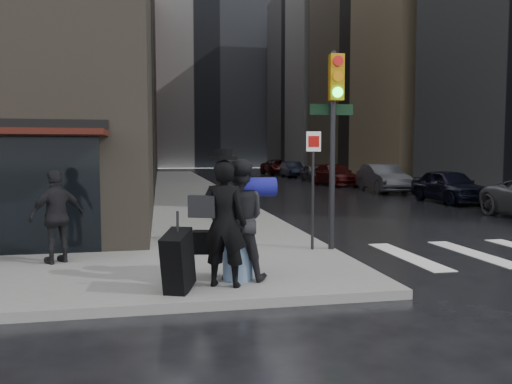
{
  "coord_description": "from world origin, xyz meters",
  "views": [
    {
      "loc": [
        -1.78,
        -8.87,
        2.22
      ],
      "look_at": [
        0.53,
        2.97,
        1.3
      ],
      "focal_mm": 35.0,
      "sensor_mm": 36.0,
      "label": 1
    }
  ],
  "objects_px": {
    "traffic_light": "(332,122)",
    "man_jeans": "(237,220)",
    "parked_car_4": "(314,173)",
    "parked_car_6": "(278,167)",
    "man_greycoat": "(57,216)",
    "parked_car_1": "(449,186)",
    "parked_car_5": "(292,169)",
    "fire_hydrant": "(236,210)",
    "parked_car_3": "(335,175)",
    "man_overcoat": "(215,229)",
    "parked_car_2": "(383,178)"
  },
  "relations": [
    {
      "from": "traffic_light",
      "to": "man_jeans",
      "type": "bearing_deg",
      "value": -134.7
    },
    {
      "from": "parked_car_4",
      "to": "parked_car_6",
      "type": "distance_m",
      "value": 12.93
    },
    {
      "from": "traffic_light",
      "to": "man_greycoat",
      "type": "bearing_deg",
      "value": -174.36
    },
    {
      "from": "parked_car_1",
      "to": "parked_car_4",
      "type": "xyz_separation_m",
      "value": [
        -0.29,
        19.39,
        -0.08
      ]
    },
    {
      "from": "man_greycoat",
      "to": "parked_car_5",
      "type": "bearing_deg",
      "value": -146.56
    },
    {
      "from": "parked_car_6",
      "to": "traffic_light",
      "type": "bearing_deg",
      "value": -105.36
    },
    {
      "from": "man_jeans",
      "to": "parked_car_6",
      "type": "height_order",
      "value": "man_jeans"
    },
    {
      "from": "fire_hydrant",
      "to": "parked_car_6",
      "type": "distance_m",
      "value": 39.2
    },
    {
      "from": "fire_hydrant",
      "to": "parked_car_3",
      "type": "height_order",
      "value": "parked_car_3"
    },
    {
      "from": "fire_hydrant",
      "to": "parked_car_3",
      "type": "distance_m",
      "value": 20.9
    },
    {
      "from": "man_jeans",
      "to": "fire_hydrant",
      "type": "bearing_deg",
      "value": -89.32
    },
    {
      "from": "parked_car_6",
      "to": "man_jeans",
      "type": "bearing_deg",
      "value": -107.69
    },
    {
      "from": "fire_hydrant",
      "to": "parked_car_4",
      "type": "height_order",
      "value": "parked_car_4"
    },
    {
      "from": "man_overcoat",
      "to": "man_greycoat",
      "type": "bearing_deg",
      "value": -19.65
    },
    {
      "from": "parked_car_6",
      "to": "parked_car_4",
      "type": "bearing_deg",
      "value": -93.41
    },
    {
      "from": "man_greycoat",
      "to": "parked_car_3",
      "type": "xyz_separation_m",
      "value": [
        14.14,
        23.62,
        -0.29
      ]
    },
    {
      "from": "fire_hydrant",
      "to": "parked_car_5",
      "type": "distance_m",
      "value": 32.97
    },
    {
      "from": "parked_car_1",
      "to": "parked_car_4",
      "type": "distance_m",
      "value": 19.39
    },
    {
      "from": "parked_car_3",
      "to": "parked_car_4",
      "type": "xyz_separation_m",
      "value": [
        0.5,
        6.46,
        -0.07
      ]
    },
    {
      "from": "parked_car_1",
      "to": "parked_car_5",
      "type": "relative_size",
      "value": 0.99
    },
    {
      "from": "man_greycoat",
      "to": "man_overcoat",
      "type": "bearing_deg",
      "value": 104.68
    },
    {
      "from": "man_greycoat",
      "to": "parked_car_1",
      "type": "relative_size",
      "value": 0.39
    },
    {
      "from": "parked_car_1",
      "to": "fire_hydrant",
      "type": "bearing_deg",
      "value": -152.14
    },
    {
      "from": "man_overcoat",
      "to": "fire_hydrant",
      "type": "bearing_deg",
      "value": -80.35
    },
    {
      "from": "fire_hydrant",
      "to": "parked_car_4",
      "type": "distance_m",
      "value": 26.95
    },
    {
      "from": "parked_car_4",
      "to": "parked_car_1",
      "type": "bearing_deg",
      "value": -88.63
    },
    {
      "from": "parked_car_2",
      "to": "parked_car_3",
      "type": "relative_size",
      "value": 0.95
    },
    {
      "from": "traffic_light",
      "to": "parked_car_2",
      "type": "height_order",
      "value": "traffic_light"
    },
    {
      "from": "man_jeans",
      "to": "parked_car_2",
      "type": "height_order",
      "value": "man_jeans"
    },
    {
      "from": "parked_car_5",
      "to": "parked_car_6",
      "type": "height_order",
      "value": "parked_car_6"
    },
    {
      "from": "traffic_light",
      "to": "parked_car_4",
      "type": "bearing_deg",
      "value": 76.22
    },
    {
      "from": "parked_car_5",
      "to": "parked_car_6",
      "type": "xyz_separation_m",
      "value": [
        0.12,
        6.46,
        0.06
      ]
    },
    {
      "from": "man_jeans",
      "to": "fire_hydrant",
      "type": "xyz_separation_m",
      "value": [
        1.07,
        7.14,
        -0.66
      ]
    },
    {
      "from": "man_greycoat",
      "to": "parked_car_1",
      "type": "xyz_separation_m",
      "value": [
        14.93,
        10.69,
        -0.27
      ]
    },
    {
      "from": "traffic_light",
      "to": "parked_car_2",
      "type": "bearing_deg",
      "value": 64.65
    },
    {
      "from": "man_greycoat",
      "to": "parked_car_2",
      "type": "height_order",
      "value": "man_greycoat"
    },
    {
      "from": "traffic_light",
      "to": "parked_car_2",
      "type": "xyz_separation_m",
      "value": [
        9.18,
        16.91,
        -2.08
      ]
    },
    {
      "from": "parked_car_3",
      "to": "man_overcoat",
      "type": "bearing_deg",
      "value": -119.11
    },
    {
      "from": "parked_car_6",
      "to": "fire_hydrant",
      "type": "bearing_deg",
      "value": -108.76
    },
    {
      "from": "man_overcoat",
      "to": "parked_car_6",
      "type": "relative_size",
      "value": 0.37
    },
    {
      "from": "parked_car_1",
      "to": "parked_car_5",
      "type": "bearing_deg",
      "value": 91.66
    },
    {
      "from": "fire_hydrant",
      "to": "parked_car_5",
      "type": "xyz_separation_m",
      "value": [
        10.3,
        31.32,
        0.26
      ]
    },
    {
      "from": "man_jeans",
      "to": "man_greycoat",
      "type": "bearing_deg",
      "value": -22.06
    },
    {
      "from": "parked_car_1",
      "to": "parked_car_6",
      "type": "distance_m",
      "value": 32.32
    },
    {
      "from": "man_overcoat",
      "to": "parked_car_4",
      "type": "height_order",
      "value": "man_overcoat"
    },
    {
      "from": "man_greycoat",
      "to": "parked_car_5",
      "type": "distance_m",
      "value": 39.33
    },
    {
      "from": "man_jeans",
      "to": "parked_car_6",
      "type": "relative_size",
      "value": 0.34
    },
    {
      "from": "man_overcoat",
      "to": "parked_car_2",
      "type": "xyz_separation_m",
      "value": [
        11.99,
        19.49,
        -0.25
      ]
    },
    {
      "from": "parked_car_2",
      "to": "parked_car_4",
      "type": "bearing_deg",
      "value": 95.62
    },
    {
      "from": "fire_hydrant",
      "to": "parked_car_5",
      "type": "height_order",
      "value": "parked_car_5"
    }
  ]
}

